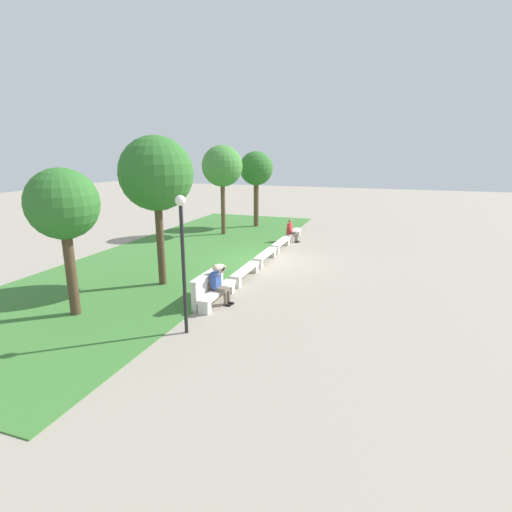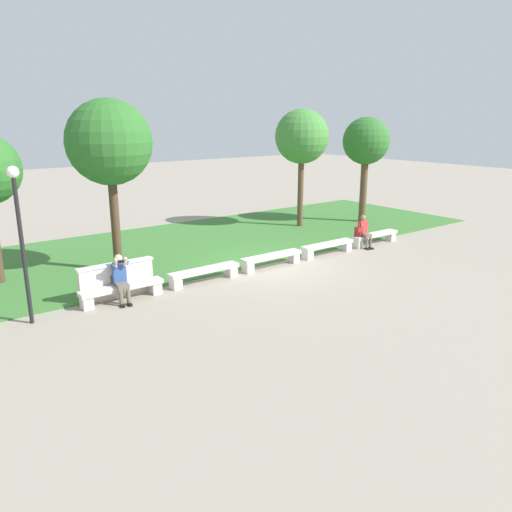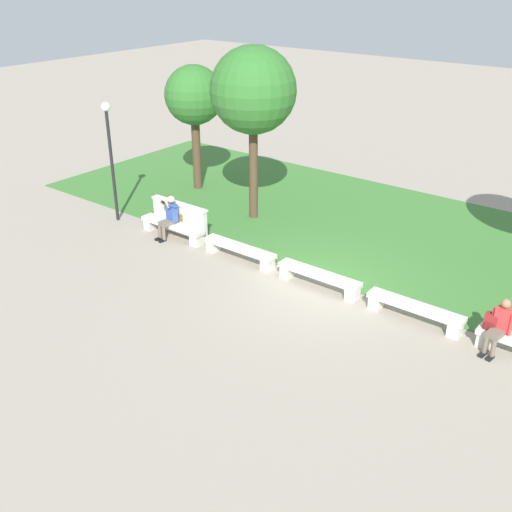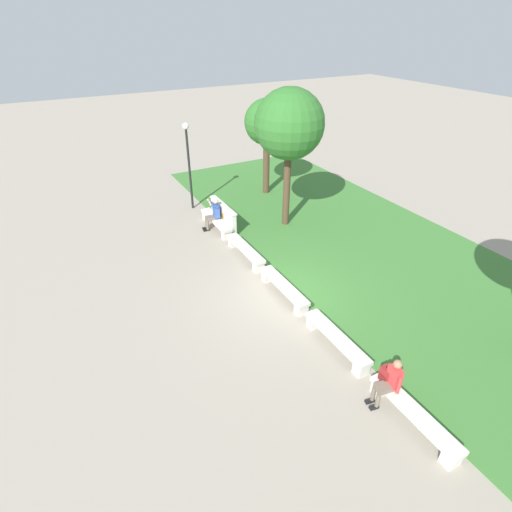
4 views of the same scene
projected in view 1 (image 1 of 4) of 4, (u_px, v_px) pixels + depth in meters
name	position (u px, v px, depth m)	size (l,w,h in m)	color
ground_plane	(266.00, 262.00, 18.27)	(80.00, 80.00, 0.00)	gray
grass_strip	(181.00, 254.00, 19.64)	(24.92, 8.00, 0.03)	#3D7533
bench_main	(218.00, 293.00, 13.35)	(2.34, 0.40, 0.45)	beige
bench_near	(245.00, 272.00, 15.77)	(2.34, 0.40, 0.45)	beige
bench_mid	(266.00, 256.00, 18.19)	(2.34, 0.40, 0.45)	beige
bench_far	(281.00, 243.00, 20.61)	(2.34, 0.40, 0.45)	beige
bench_end	(293.00, 234.00, 23.02)	(2.34, 0.40, 0.45)	beige
backrest_wall_with_plaque	(208.00, 287.00, 13.40)	(2.17, 0.24, 1.01)	beige
person_photographer	(219.00, 282.00, 13.18)	(0.51, 0.76, 1.32)	black
person_distant	(291.00, 230.00, 22.24)	(0.47, 0.71, 1.26)	black
backpack	(289.00, 231.00, 22.10)	(0.28, 0.24, 0.43)	maroon
tree_behind_wall	(156.00, 174.00, 14.17)	(2.65, 2.65, 5.48)	#4C3826
tree_left_background	(63.00, 206.00, 11.56)	(2.08, 2.08, 4.49)	#4C3826
tree_right_background	(222.00, 167.00, 23.35)	(2.40, 2.40, 5.28)	brown
tree_far_back	(256.00, 169.00, 25.93)	(2.18, 2.18, 4.93)	brown
lamp_post	(183.00, 245.00, 10.55)	(0.28, 0.28, 3.84)	black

